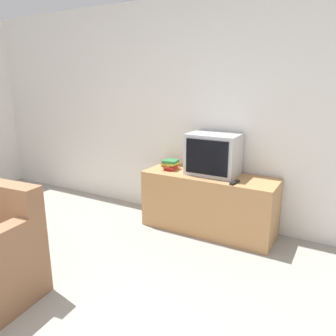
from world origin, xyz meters
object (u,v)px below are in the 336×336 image
(book_stack, at_px, (171,164))
(remote_on_stand, at_px, (235,182))
(tv_stand, at_px, (209,203))
(television, at_px, (213,154))

(book_stack, height_order, remote_on_stand, book_stack)
(book_stack, bearing_deg, tv_stand, 0.82)
(television, bearing_deg, book_stack, -172.10)
(television, distance_m, remote_on_stand, 0.46)
(tv_stand, bearing_deg, book_stack, -179.18)
(tv_stand, xyz_separation_m, book_stack, (-0.49, -0.01, 0.39))
(television, bearing_deg, tv_stand, -99.88)
(tv_stand, distance_m, remote_on_stand, 0.51)
(remote_on_stand, bearing_deg, book_stack, 169.10)
(tv_stand, xyz_separation_m, remote_on_stand, (0.34, -0.17, 0.34))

